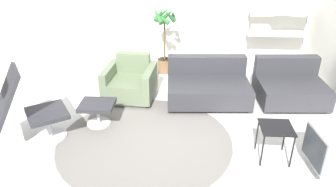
{
  "coord_description": "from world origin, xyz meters",
  "views": [
    {
      "loc": [
        0.46,
        -4.08,
        2.65
      ],
      "look_at": [
        0.21,
        0.09,
        0.55
      ],
      "focal_mm": 35.0,
      "sensor_mm": 36.0,
      "label": 1
    }
  ],
  "objects_px": {
    "ottoman": "(97,108)",
    "armchair_red": "(131,83)",
    "shelf_unit": "(275,21)",
    "lounge_chair": "(16,99)",
    "couch_second": "(290,87)",
    "side_table": "(276,131)",
    "potted_plant": "(165,41)",
    "crt_television": "(334,150)",
    "couch_low": "(208,87)"
  },
  "relations": [
    {
      "from": "couch_low",
      "to": "potted_plant",
      "type": "height_order",
      "value": "potted_plant"
    },
    {
      "from": "side_table",
      "to": "couch_low",
      "type": "bearing_deg",
      "value": 115.77
    },
    {
      "from": "lounge_chair",
      "to": "shelf_unit",
      "type": "distance_m",
      "value": 4.96
    },
    {
      "from": "lounge_chair",
      "to": "side_table",
      "type": "xyz_separation_m",
      "value": [
        3.32,
        -0.11,
        -0.29
      ]
    },
    {
      "from": "ottoman",
      "to": "crt_television",
      "type": "height_order",
      "value": "crt_television"
    },
    {
      "from": "lounge_chair",
      "to": "crt_television",
      "type": "distance_m",
      "value": 3.99
    },
    {
      "from": "potted_plant",
      "to": "shelf_unit",
      "type": "height_order",
      "value": "shelf_unit"
    },
    {
      "from": "couch_second",
      "to": "shelf_unit",
      "type": "relative_size",
      "value": 0.71
    },
    {
      "from": "ottoman",
      "to": "armchair_red",
      "type": "bearing_deg",
      "value": 69.67
    },
    {
      "from": "couch_low",
      "to": "side_table",
      "type": "height_order",
      "value": "couch_low"
    },
    {
      "from": "couch_second",
      "to": "shelf_unit",
      "type": "bearing_deg",
      "value": -92.7
    },
    {
      "from": "crt_television",
      "to": "potted_plant",
      "type": "distance_m",
      "value": 3.75
    },
    {
      "from": "ottoman",
      "to": "potted_plant",
      "type": "height_order",
      "value": "potted_plant"
    },
    {
      "from": "lounge_chair",
      "to": "couch_second",
      "type": "relative_size",
      "value": 1.05
    },
    {
      "from": "potted_plant",
      "to": "side_table",
      "type": "bearing_deg",
      "value": -60.24
    },
    {
      "from": "couch_second",
      "to": "potted_plant",
      "type": "height_order",
      "value": "potted_plant"
    },
    {
      "from": "ottoman",
      "to": "armchair_red",
      "type": "relative_size",
      "value": 0.56
    },
    {
      "from": "side_table",
      "to": "shelf_unit",
      "type": "height_order",
      "value": "shelf_unit"
    },
    {
      "from": "couch_second",
      "to": "shelf_unit",
      "type": "height_order",
      "value": "shelf_unit"
    },
    {
      "from": "couch_second",
      "to": "potted_plant",
      "type": "relative_size",
      "value": 0.83
    },
    {
      "from": "couch_low",
      "to": "shelf_unit",
      "type": "distance_m",
      "value": 2.2
    },
    {
      "from": "armchair_red",
      "to": "side_table",
      "type": "relative_size",
      "value": 1.91
    },
    {
      "from": "armchair_red",
      "to": "couch_second",
      "type": "bearing_deg",
      "value": -174.55
    },
    {
      "from": "armchair_red",
      "to": "couch_low",
      "type": "distance_m",
      "value": 1.33
    },
    {
      "from": "lounge_chair",
      "to": "ottoman",
      "type": "height_order",
      "value": "lounge_chair"
    },
    {
      "from": "couch_second",
      "to": "crt_television",
      "type": "bearing_deg",
      "value": 86.97
    },
    {
      "from": "couch_low",
      "to": "shelf_unit",
      "type": "xyz_separation_m",
      "value": [
        1.38,
        1.54,
        0.76
      ]
    },
    {
      "from": "couch_low",
      "to": "shelf_unit",
      "type": "relative_size",
      "value": 0.87
    },
    {
      "from": "side_table",
      "to": "potted_plant",
      "type": "height_order",
      "value": "potted_plant"
    },
    {
      "from": "couch_second",
      "to": "side_table",
      "type": "xyz_separation_m",
      "value": [
        -0.63,
        -1.65,
        0.17
      ]
    },
    {
      "from": "ottoman",
      "to": "shelf_unit",
      "type": "relative_size",
      "value": 0.31
    },
    {
      "from": "armchair_red",
      "to": "crt_television",
      "type": "xyz_separation_m",
      "value": [
        2.74,
        -1.84,
        0.05
      ]
    },
    {
      "from": "ottoman",
      "to": "armchair_red",
      "type": "xyz_separation_m",
      "value": [
        0.34,
        0.93,
        0.0
      ]
    },
    {
      "from": "armchair_red",
      "to": "shelf_unit",
      "type": "distance_m",
      "value": 3.19
    },
    {
      "from": "ottoman",
      "to": "potted_plant",
      "type": "distance_m",
      "value": 2.29
    },
    {
      "from": "lounge_chair",
      "to": "couch_second",
      "type": "xyz_separation_m",
      "value": [
        3.95,
        1.54,
        -0.45
      ]
    },
    {
      "from": "shelf_unit",
      "to": "lounge_chair",
      "type": "bearing_deg",
      "value": -142.57
    },
    {
      "from": "ottoman",
      "to": "couch_second",
      "type": "bearing_deg",
      "value": 17.51
    },
    {
      "from": "lounge_chair",
      "to": "crt_television",
      "type": "height_order",
      "value": "lounge_chair"
    },
    {
      "from": "lounge_chair",
      "to": "couch_low",
      "type": "bearing_deg",
      "value": 86.86
    },
    {
      "from": "side_table",
      "to": "couch_second",
      "type": "bearing_deg",
      "value": 69.0
    },
    {
      "from": "lounge_chair",
      "to": "shelf_unit",
      "type": "bearing_deg",
      "value": 94.32
    },
    {
      "from": "lounge_chair",
      "to": "armchair_red",
      "type": "height_order",
      "value": "lounge_chair"
    },
    {
      "from": "armchair_red",
      "to": "shelf_unit",
      "type": "xyz_separation_m",
      "value": [
        2.71,
        1.51,
        0.74
      ]
    },
    {
      "from": "shelf_unit",
      "to": "armchair_red",
      "type": "bearing_deg",
      "value": -150.91
    },
    {
      "from": "armchair_red",
      "to": "couch_low",
      "type": "relative_size",
      "value": 0.63
    },
    {
      "from": "lounge_chair",
      "to": "side_table",
      "type": "bearing_deg",
      "value": 55.05
    },
    {
      "from": "couch_second",
      "to": "side_table",
      "type": "bearing_deg",
      "value": 65.76
    },
    {
      "from": "couch_low",
      "to": "potted_plant",
      "type": "bearing_deg",
      "value": -58.62
    },
    {
      "from": "side_table",
      "to": "shelf_unit",
      "type": "relative_size",
      "value": 0.29
    }
  ]
}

